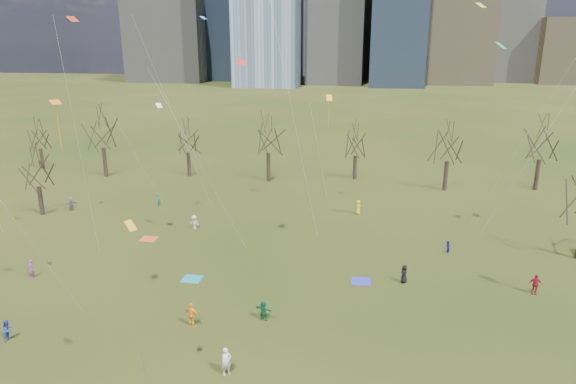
# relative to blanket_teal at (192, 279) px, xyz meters

# --- Properties ---
(ground) EXTENTS (500.00, 500.00, 0.00)m
(ground) POSITION_rel_blanket_teal_xyz_m (7.67, -8.68, -0.01)
(ground) COLOR black
(ground) RESTS_ON ground
(bare_tree_row) EXTENTS (113.04, 29.80, 9.50)m
(bare_tree_row) POSITION_rel_blanket_teal_xyz_m (7.58, 28.54, 6.10)
(bare_tree_row) COLOR black
(bare_tree_row) RESTS_ON ground
(blanket_teal) EXTENTS (1.60, 1.50, 0.03)m
(blanket_teal) POSITION_rel_blanket_teal_xyz_m (0.00, 0.00, 0.00)
(blanket_teal) COLOR teal
(blanket_teal) RESTS_ON ground
(blanket_navy) EXTENTS (1.60, 1.50, 0.03)m
(blanket_navy) POSITION_rel_blanket_teal_xyz_m (14.07, 1.69, 0.00)
(blanket_navy) COLOR #282EBC
(blanket_navy) RESTS_ON ground
(blanket_crimson) EXTENTS (1.60, 1.50, 0.03)m
(blanket_crimson) POSITION_rel_blanket_teal_xyz_m (-7.22, 7.96, 0.00)
(blanket_crimson) COLOR #CD4A29
(blanket_crimson) RESTS_ON ground
(person_1) EXTENTS (0.75, 0.76, 1.78)m
(person_1) POSITION_rel_blanket_teal_xyz_m (6.24, -11.92, 0.87)
(person_1) COLOR silver
(person_1) RESTS_ON ground
(person_4) EXTENTS (1.12, 0.68, 1.77)m
(person_4) POSITION_rel_blanket_teal_xyz_m (2.43, -7.04, 0.87)
(person_4) COLOR #FF9F1C
(person_4) RESTS_ON ground
(person_5) EXTENTS (1.51, 0.86, 1.55)m
(person_5) POSITION_rel_blanket_teal_xyz_m (7.23, -5.48, 0.76)
(person_5) COLOR #186F3F
(person_5) RESTS_ON ground
(person_6) EXTENTS (0.84, 0.91, 1.57)m
(person_6) POSITION_rel_blanket_teal_xyz_m (17.56, 2.00, 0.77)
(person_6) COLOR black
(person_6) RESTS_ON ground
(person_7) EXTENTS (0.40, 0.60, 1.63)m
(person_7) POSITION_rel_blanket_teal_xyz_m (-13.46, -1.70, 0.80)
(person_7) COLOR #914890
(person_7) RESTS_ON ground
(person_8) EXTENTS (0.55, 0.66, 1.22)m
(person_8) POSITION_rel_blanket_teal_xyz_m (21.99, 8.84, 0.59)
(person_8) COLOR #232293
(person_8) RESTS_ON ground
(person_9) EXTENTS (1.07, 0.74, 1.52)m
(person_9) POSITION_rel_blanket_teal_xyz_m (-3.57, 11.40, 0.74)
(person_9) COLOR silver
(person_9) RESTS_ON ground
(person_10) EXTENTS (1.02, 0.47, 1.70)m
(person_10) POSITION_rel_blanket_teal_xyz_m (27.60, 1.48, 0.84)
(person_10) COLOR #A9182C
(person_10) RESTS_ON ground
(person_11) EXTENTS (1.42, 1.34, 1.60)m
(person_11) POSITION_rel_blanket_teal_xyz_m (-19.79, 15.11, 0.78)
(person_11) COLOR slate
(person_11) RESTS_ON ground
(person_12) EXTENTS (0.68, 0.90, 1.67)m
(person_12) POSITION_rel_blanket_teal_xyz_m (13.49, 18.79, 0.82)
(person_12) COLOR yellow
(person_12) RESTS_ON ground
(person_13) EXTENTS (0.46, 0.60, 1.49)m
(person_13) POSITION_rel_blanket_teal_xyz_m (-10.23, 18.11, 0.73)
(person_13) COLOR #186C43
(person_13) RESTS_ON ground
(person_14) EXTENTS (0.58, 0.74, 1.51)m
(person_14) POSITION_rel_blanket_teal_xyz_m (-9.15, -10.53, 0.74)
(person_14) COLOR #263FA5
(person_14) RESTS_ON ground
(kites_airborne) EXTENTS (66.79, 47.31, 37.18)m
(kites_airborne) POSITION_rel_blanket_teal_xyz_m (9.65, 3.20, 12.97)
(kites_airborne) COLOR orange
(kites_airborne) RESTS_ON ground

